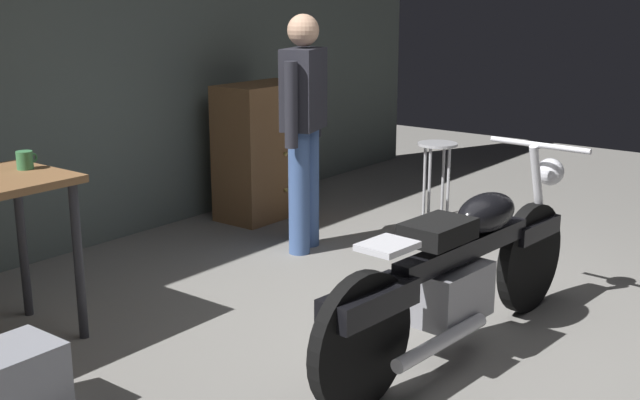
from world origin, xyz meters
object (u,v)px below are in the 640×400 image
storage_bin (7,386)px  motorcycle (461,269)px  shop_stool (437,160)px  person_standing (304,123)px  wooden_dresser (264,151)px  mug_green_speckled (25,160)px

storage_bin → motorcycle: bearing=-33.1°
motorcycle → shop_stool: motorcycle is taller
person_standing → storage_bin: (-2.68, -0.53, -0.76)m
person_standing → motorcycle: bearing=44.8°
motorcycle → person_standing: size_ratio=1.31×
wooden_dresser → mug_green_speckled: (-2.51, -0.56, 0.40)m
person_standing → wooden_dresser: 1.05m
person_standing → mug_green_speckled: bearing=-26.5°
person_standing → mug_green_speckled: person_standing is taller
motorcycle → wooden_dresser: size_ratio=1.99×
person_standing → storage_bin: size_ratio=3.80×
person_standing → storage_bin: bearing=-7.5°
mug_green_speckled → person_standing: bearing=-7.9°
shop_stool → wooden_dresser: size_ratio=0.58×
person_standing → shop_stool: size_ratio=2.61×
person_standing → shop_stool: bearing=145.4°
motorcycle → mug_green_speckled: same height
motorcycle → storage_bin: bearing=150.9°
shop_stool → mug_green_speckled: mug_green_speckled is taller
motorcycle → mug_green_speckled: (-1.14, 1.99, 0.50)m
person_standing → mug_green_speckled: 2.02m
motorcycle → mug_green_speckled: 2.35m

